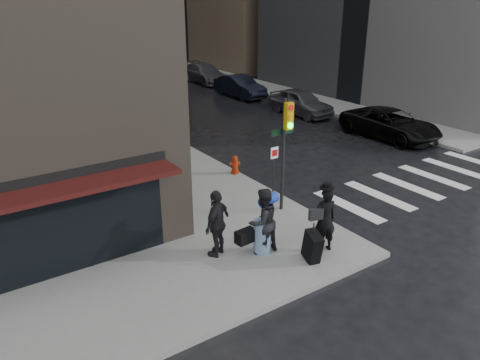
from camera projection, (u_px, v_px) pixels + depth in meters
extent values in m
plane|color=black|center=(288.00, 247.00, 13.52)|extent=(140.00, 140.00, 0.00)
cube|color=slate|center=(51.00, 91.00, 34.16)|extent=(4.00, 50.00, 0.15)
cube|color=slate|center=(210.00, 74.00, 41.20)|extent=(3.00, 50.00, 0.15)
cube|color=silver|center=(348.00, 206.00, 16.11)|extent=(0.50, 3.00, 0.01)
cube|color=silver|center=(379.00, 195.00, 16.95)|extent=(0.50, 3.00, 0.01)
cube|color=silver|center=(407.00, 186.00, 17.78)|extent=(0.50, 3.00, 0.01)
cube|color=silver|center=(433.00, 177.00, 18.62)|extent=(0.50, 3.00, 0.01)
cube|color=silver|center=(456.00, 169.00, 19.45)|extent=(0.50, 3.00, 0.01)
cube|color=silver|center=(478.00, 162.00, 20.29)|extent=(0.50, 3.00, 0.01)
cube|color=black|center=(3.00, 244.00, 10.91)|extent=(8.00, 0.12, 2.60)
imported|color=black|center=(325.00, 220.00, 12.77)|extent=(0.78, 0.61, 1.87)
cylinder|color=black|center=(327.00, 188.00, 12.41)|extent=(0.40, 0.40, 0.05)
cylinder|color=black|center=(327.00, 186.00, 12.39)|extent=(0.25, 0.25, 0.15)
cube|color=black|center=(316.00, 214.00, 12.53)|extent=(0.42, 0.23, 0.32)
cube|color=black|center=(312.00, 247.00, 12.41)|extent=(0.49, 0.78, 0.95)
cylinder|color=black|center=(314.00, 230.00, 12.22)|extent=(0.04, 0.04, 0.44)
imported|color=black|center=(263.00, 221.00, 12.65)|extent=(0.98, 0.80, 1.90)
cube|color=black|center=(246.00, 236.00, 12.67)|extent=(0.59, 0.35, 0.35)
cylinder|color=#1C319A|center=(269.00, 200.00, 12.73)|extent=(0.63, 0.44, 0.30)
imported|color=black|center=(217.00, 223.00, 12.54)|extent=(1.21, 0.95, 1.91)
cylinder|color=black|center=(283.00, 156.00, 14.88)|extent=(0.11, 0.11, 3.72)
cube|color=gold|center=(289.00, 116.00, 14.21)|extent=(0.26, 0.17, 0.84)
cylinder|color=red|center=(291.00, 108.00, 14.03)|extent=(0.19, 0.05, 0.19)
cylinder|color=orange|center=(291.00, 117.00, 14.14)|extent=(0.19, 0.05, 0.19)
cylinder|color=#19E533|center=(290.00, 126.00, 14.24)|extent=(0.19, 0.05, 0.19)
cylinder|color=black|center=(273.00, 180.00, 14.96)|extent=(0.06, 0.06, 2.23)
cube|color=white|center=(275.00, 153.00, 14.59)|extent=(0.28, 0.02, 0.37)
cube|color=black|center=(282.00, 132.00, 14.64)|extent=(0.84, 0.03, 0.20)
cylinder|color=#972209|center=(235.00, 172.00, 18.59)|extent=(0.32, 0.32, 0.10)
cylinder|color=#972209|center=(235.00, 166.00, 18.49)|extent=(0.24, 0.24, 0.60)
sphere|color=#972209|center=(235.00, 158.00, 18.37)|extent=(0.22, 0.22, 0.22)
cylinder|color=#972209|center=(235.00, 164.00, 18.45)|extent=(0.42, 0.28, 0.14)
imported|color=black|center=(390.00, 124.00, 23.32)|extent=(2.51, 5.23, 1.44)
imported|color=#454549|center=(301.00, 102.00, 27.71)|extent=(1.89, 4.47, 1.51)
imported|color=black|center=(240.00, 86.00, 32.31)|extent=(1.71, 4.49, 1.46)
imported|color=#46464B|center=(204.00, 73.00, 37.38)|extent=(2.09, 5.12, 1.49)
imported|color=#3A3A3F|center=(168.00, 64.00, 41.95)|extent=(2.14, 4.71, 1.57)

